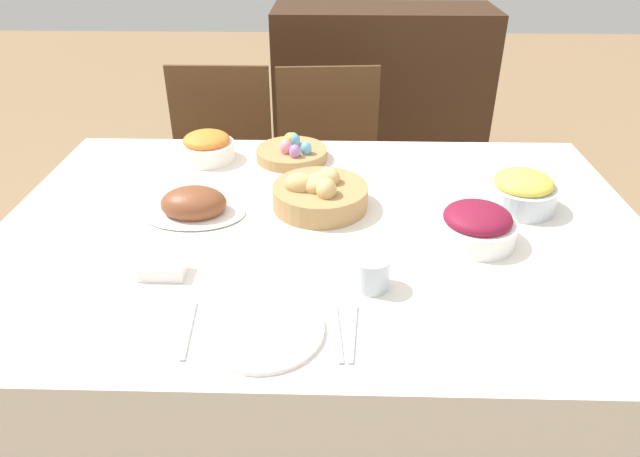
# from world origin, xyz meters

# --- Properties ---
(ground_plane) EXTENTS (12.00, 12.00, 0.00)m
(ground_plane) POSITION_xyz_m (0.00, 0.00, 0.00)
(ground_plane) COLOR #937551
(dining_table) EXTENTS (1.66, 1.14, 0.76)m
(dining_table) POSITION_xyz_m (0.00, 0.00, 0.38)
(dining_table) COLOR white
(dining_table) RESTS_ON ground
(chair_far_left) EXTENTS (0.42, 0.42, 0.90)m
(chair_far_left) POSITION_xyz_m (-0.45, 0.89, 0.49)
(chair_far_left) COLOR brown
(chair_far_left) RESTS_ON ground
(chair_far_center) EXTENTS (0.45, 0.45, 0.90)m
(chair_far_center) POSITION_xyz_m (0.01, 0.89, 0.49)
(chair_far_center) COLOR brown
(chair_far_center) RESTS_ON ground
(sideboard) EXTENTS (1.12, 0.44, 1.00)m
(sideboard) POSITION_xyz_m (0.27, 1.75, 0.50)
(sideboard) COLOR #3D2616
(sideboard) RESTS_ON ground
(bread_basket) EXTENTS (0.26, 0.26, 0.11)m
(bread_basket) POSITION_xyz_m (-0.01, 0.10, 0.80)
(bread_basket) COLOR #AD8451
(bread_basket) RESTS_ON dining_table
(egg_basket) EXTENTS (0.23, 0.23, 0.08)m
(egg_basket) POSITION_xyz_m (-0.10, 0.41, 0.78)
(egg_basket) COLOR #AD8451
(egg_basket) RESTS_ON dining_table
(ham_platter) EXTENTS (0.27, 0.19, 0.09)m
(ham_platter) POSITION_xyz_m (-0.34, 0.04, 0.78)
(ham_platter) COLOR white
(ham_platter) RESTS_ON dining_table
(beet_salad_bowl) EXTENTS (0.19, 0.19, 0.09)m
(beet_salad_bowl) POSITION_xyz_m (0.37, -0.07, 0.80)
(beet_salad_bowl) COLOR white
(beet_salad_bowl) RESTS_ON dining_table
(carrot_bowl) EXTENTS (0.17, 0.17, 0.09)m
(carrot_bowl) POSITION_xyz_m (-0.37, 0.40, 0.80)
(carrot_bowl) COLOR white
(carrot_bowl) RESTS_ON dining_table
(pineapple_bowl) EXTENTS (0.18, 0.18, 0.10)m
(pineapple_bowl) POSITION_xyz_m (0.53, 0.11, 0.81)
(pineapple_bowl) COLOR silver
(pineapple_bowl) RESTS_ON dining_table
(dinner_plate) EXTENTS (0.24, 0.24, 0.01)m
(dinner_plate) POSITION_xyz_m (-0.10, -0.42, 0.76)
(dinner_plate) COLOR white
(dinner_plate) RESTS_ON dining_table
(fork) EXTENTS (0.02, 0.17, 0.00)m
(fork) POSITION_xyz_m (-0.25, -0.42, 0.76)
(fork) COLOR #B7B7BC
(fork) RESTS_ON dining_table
(knife) EXTENTS (0.02, 0.17, 0.00)m
(knife) POSITION_xyz_m (0.04, -0.42, 0.76)
(knife) COLOR #B7B7BC
(knife) RESTS_ON dining_table
(spoon) EXTENTS (0.02, 0.17, 0.00)m
(spoon) POSITION_xyz_m (0.07, -0.42, 0.76)
(spoon) COLOR #B7B7BC
(spoon) RESTS_ON dining_table
(drinking_cup) EXTENTS (0.08, 0.08, 0.07)m
(drinking_cup) POSITION_xyz_m (0.11, -0.26, 0.79)
(drinking_cup) COLOR silver
(drinking_cup) RESTS_ON dining_table
(butter_dish) EXTENTS (0.10, 0.06, 0.03)m
(butter_dish) POSITION_xyz_m (-0.35, -0.23, 0.77)
(butter_dish) COLOR white
(butter_dish) RESTS_ON dining_table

